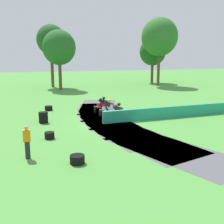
# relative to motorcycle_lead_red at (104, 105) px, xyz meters

# --- Properties ---
(ground_plane) EXTENTS (120.00, 120.00, 0.00)m
(ground_plane) POSITION_rel_motorcycle_lead_red_xyz_m (-0.52, -3.85, -0.63)
(ground_plane) COLOR #4C933D
(track_asphalt) EXTENTS (6.64, 21.09, 0.01)m
(track_asphalt) POSITION_rel_motorcycle_lead_red_xyz_m (0.02, -3.81, -0.62)
(track_asphalt) COLOR #515156
(track_asphalt) RESTS_ON ground
(safety_barrier) EXTENTS (11.10, 1.11, 0.90)m
(safety_barrier) POSITION_rel_motorcycle_lead_red_xyz_m (4.51, -3.48, -0.18)
(safety_barrier) COLOR #239375
(safety_barrier) RESTS_ON ground
(motorcycle_lead_red) EXTENTS (1.69, 0.88, 1.42)m
(motorcycle_lead_red) POSITION_rel_motorcycle_lead_red_xyz_m (0.00, 0.00, 0.00)
(motorcycle_lead_red) COLOR black
(motorcycle_lead_red) RESTS_ON ground
(motorcycle_chase_white) EXTENTS (1.68, 0.81, 1.43)m
(motorcycle_chase_white) POSITION_rel_motorcycle_lead_red_xyz_m (0.11, -1.45, 0.02)
(motorcycle_chase_white) COLOR black
(motorcycle_chase_white) RESTS_ON ground
(motorcycle_trailing_green) EXTENTS (1.67, 0.87, 1.42)m
(motorcycle_trailing_green) POSITION_rel_motorcycle_lead_red_xyz_m (0.31, -3.41, 0.03)
(motorcycle_trailing_green) COLOR black
(motorcycle_trailing_green) RESTS_ON ground
(tire_stack_near) EXTENTS (0.67, 0.67, 0.40)m
(tire_stack_near) POSITION_rel_motorcycle_lead_red_xyz_m (-4.54, 2.02, -0.43)
(tire_stack_near) COLOR black
(tire_stack_near) RESTS_ON ground
(tire_stack_mid_a) EXTENTS (0.66, 0.66, 0.80)m
(tire_stack_mid_a) POSITION_rel_motorcycle_lead_red_xyz_m (-5.13, -2.47, -0.23)
(tire_stack_mid_a) COLOR black
(tire_stack_mid_a) RESTS_ON ground
(tire_stack_mid_b) EXTENTS (0.57, 0.57, 0.40)m
(tire_stack_mid_b) POSITION_rel_motorcycle_lead_red_xyz_m (-4.92, -6.48, -0.43)
(tire_stack_mid_b) COLOR black
(tire_stack_mid_b) RESTS_ON ground
(tire_stack_far) EXTENTS (0.68, 0.68, 0.40)m
(tire_stack_far) POSITION_rel_motorcycle_lead_red_xyz_m (-3.90, -10.69, -0.43)
(tire_stack_far) COLOR black
(tire_stack_far) RESTS_ON ground
(track_marshal) EXTENTS (0.34, 0.24, 1.63)m
(track_marshal) POSITION_rel_motorcycle_lead_red_xyz_m (-6.10, -9.41, 0.19)
(track_marshal) COLOR #232328
(track_marshal) RESTS_ON ground
(tree_far_left) EXTENTS (4.39, 4.39, 7.55)m
(tree_far_left) POSITION_rel_motorcycle_lead_red_xyz_m (13.79, 21.13, 4.59)
(tree_far_left) COLOR brown
(tree_far_left) RESTS_ON ground
(tree_far_right) EXTENTS (4.13, 4.13, 9.10)m
(tree_far_right) POSITION_rel_motorcycle_lead_red_xyz_m (-3.00, 19.52, 6.24)
(tree_far_right) COLOR brown
(tree_far_right) RESTS_ON ground
(tree_mid_rise) EXTENTS (4.49, 4.49, 8.10)m
(tree_mid_rise) POSITION_rel_motorcycle_lead_red_xyz_m (-2.18, 16.01, 5.09)
(tree_mid_rise) COLOR brown
(tree_mid_rise) RESTS_ON ground
(tree_behind_barrier) EXTENTS (5.47, 5.47, 10.29)m
(tree_behind_barrier) POSITION_rel_motorcycle_lead_red_xyz_m (12.93, 16.80, 6.76)
(tree_behind_barrier) COLOR brown
(tree_behind_barrier) RESTS_ON ground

